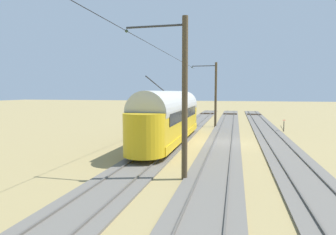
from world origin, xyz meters
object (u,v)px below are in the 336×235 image
object	(u,v)px
vintage_streetcar	(170,116)
catenary_pole_foreground	(215,93)
catenary_pole_mid_near	(183,96)
switch_stand	(284,125)

from	to	relation	value
vintage_streetcar	catenary_pole_foreground	distance (m)	12.49
vintage_streetcar	catenary_pole_foreground	world-z (taller)	catenary_pole_foreground
vintage_streetcar	catenary_pole_mid_near	bearing A→B (deg)	106.50
catenary_pole_foreground	switch_stand	bearing A→B (deg)	161.49
vintage_streetcar	switch_stand	distance (m)	14.11
vintage_streetcar	switch_stand	xyz separation A→B (m)	(-10.29, -9.53, -1.55)
catenary_pole_foreground	catenary_pole_mid_near	bearing A→B (deg)	90.00
vintage_streetcar	switch_stand	bearing A→B (deg)	-137.18
catenary_pole_foreground	vintage_streetcar	bearing A→B (deg)	76.88
catenary_pole_foreground	catenary_pole_mid_near	world-z (taller)	same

